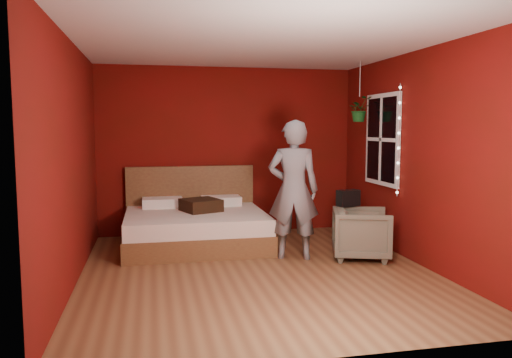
# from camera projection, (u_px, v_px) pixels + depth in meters

# --- Properties ---
(floor) EXTENTS (4.50, 4.50, 0.00)m
(floor) POSITION_uv_depth(u_px,v_px,m) (257.00, 271.00, 5.80)
(floor) COLOR brown
(floor) RESTS_ON ground
(room_walls) EXTENTS (4.04, 4.54, 2.62)m
(room_walls) POSITION_uv_depth(u_px,v_px,m) (257.00, 127.00, 5.63)
(room_walls) COLOR #680B0B
(room_walls) RESTS_ON ground
(window) EXTENTS (0.05, 0.97, 1.27)m
(window) POSITION_uv_depth(u_px,v_px,m) (382.00, 140.00, 6.92)
(window) COLOR white
(window) RESTS_ON room_walls
(fairy_lights) EXTENTS (0.04, 0.04, 1.45)m
(fairy_lights) POSITION_uv_depth(u_px,v_px,m) (399.00, 141.00, 6.41)
(fairy_lights) COLOR silver
(fairy_lights) RESTS_ON room_walls
(bed) EXTENTS (1.95, 1.66, 1.07)m
(bed) POSITION_uv_depth(u_px,v_px,m) (195.00, 226.00, 7.07)
(bed) COLOR brown
(bed) RESTS_ON ground
(person) EXTENTS (0.74, 0.59, 1.76)m
(person) POSITION_uv_depth(u_px,v_px,m) (293.00, 190.00, 6.31)
(person) COLOR slate
(person) RESTS_ON ground
(armchair) EXTENTS (0.88, 0.87, 0.64)m
(armchair) POSITION_uv_depth(u_px,v_px,m) (362.00, 234.00, 6.35)
(armchair) COLOR #6A6753
(armchair) RESTS_ON ground
(handbag) EXTENTS (0.32, 0.21, 0.21)m
(handbag) POSITION_uv_depth(u_px,v_px,m) (348.00, 198.00, 6.54)
(handbag) COLOR black
(handbag) RESTS_ON armchair
(throw_pillow) EXTENTS (0.62, 0.62, 0.17)m
(throw_pillow) POSITION_uv_depth(u_px,v_px,m) (201.00, 205.00, 7.05)
(throw_pillow) COLOR #321C10
(throw_pillow) RESTS_ON bed
(hanging_plant) EXTENTS (0.37, 0.33, 0.85)m
(hanging_plant) POSITION_uv_depth(u_px,v_px,m) (359.00, 109.00, 7.15)
(hanging_plant) COLOR silver
(hanging_plant) RESTS_ON room_walls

